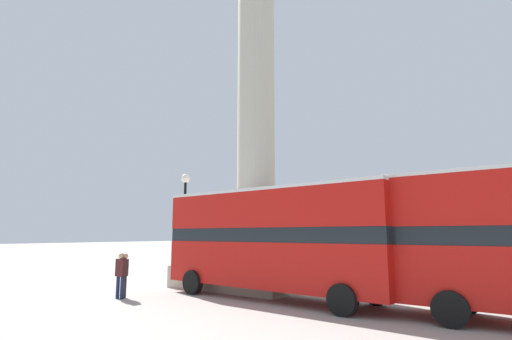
% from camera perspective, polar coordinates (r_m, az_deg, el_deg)
% --- Properties ---
extents(ground_plane, '(200.00, 200.00, 0.00)m').
position_cam_1_polar(ground_plane, '(20.56, 0.00, -16.20)').
color(ground_plane, '#ADA89E').
extents(monument_column, '(6.11, 6.11, 20.67)m').
position_cam_1_polar(monument_column, '(20.79, 0.00, 2.05)').
color(monument_column, '#ADA593').
rests_on(monument_column, ground_plane).
extents(bus_b, '(10.29, 3.40, 4.32)m').
position_cam_1_polar(bus_b, '(16.25, 2.96, -9.65)').
color(bus_b, '#B7140F').
rests_on(bus_b, ground_plane).
extents(street_lamp, '(0.48, 0.48, 5.73)m').
position_cam_1_polar(street_lamp, '(21.61, -10.17, -6.40)').
color(street_lamp, black).
rests_on(street_lamp, ground_plane).
extents(pedestrian_near_lamp, '(0.43, 0.48, 1.76)m').
position_cam_1_polar(pedestrian_near_lamp, '(17.35, -18.28, -13.76)').
color(pedestrian_near_lamp, '#28282D').
rests_on(pedestrian_near_lamp, ground_plane).
extents(pedestrian_by_plinth, '(0.48, 0.23, 1.79)m').
position_cam_1_polar(pedestrian_by_plinth, '(17.29, -18.77, -13.69)').
color(pedestrian_by_plinth, '#192347').
rests_on(pedestrian_by_plinth, ground_plane).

